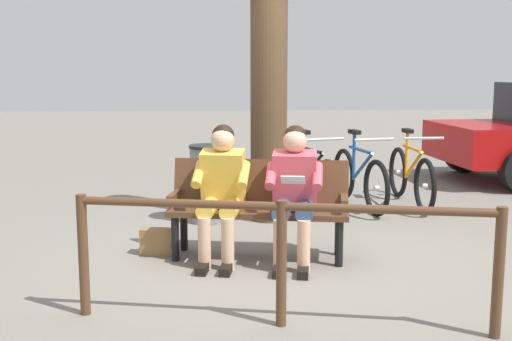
% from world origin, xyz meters
% --- Properties ---
extents(ground_plane, '(40.00, 40.00, 0.00)m').
position_xyz_m(ground_plane, '(0.00, 0.00, 0.00)').
color(ground_plane, slate).
extents(bench, '(1.66, 0.75, 0.87)m').
position_xyz_m(bench, '(0.18, -0.09, 0.51)').
color(bench, '#51331E').
rests_on(bench, ground).
extents(person_reading, '(0.54, 0.81, 1.20)m').
position_xyz_m(person_reading, '(-0.11, 0.13, 0.66)').
color(person_reading, '#D84C59').
rests_on(person_reading, ground).
extents(person_companion, '(0.54, 0.81, 1.20)m').
position_xyz_m(person_companion, '(0.52, 0.02, 0.66)').
color(person_companion, gold).
rests_on(person_companion, ground).
extents(handbag, '(0.32, 0.20, 0.24)m').
position_xyz_m(handbag, '(1.11, -0.17, 0.12)').
color(handbag, olive).
rests_on(handbag, ground).
extents(tree_trunk, '(0.41, 0.41, 3.27)m').
position_xyz_m(tree_trunk, '(-0.03, -1.48, 1.64)').
color(tree_trunk, '#4C3823').
rests_on(tree_trunk, ground).
extents(litter_bin, '(0.41, 0.41, 0.86)m').
position_xyz_m(litter_bin, '(0.65, -1.41, 0.43)').
color(litter_bin, slate).
rests_on(litter_bin, ground).
extents(bicycle_red, '(0.48, 1.68, 0.94)m').
position_xyz_m(bicycle_red, '(-1.86, -2.15, 0.36)').
color(bicycle_red, black).
rests_on(bicycle_red, ground).
extents(bicycle_black, '(0.49, 1.66, 0.94)m').
position_xyz_m(bicycle_black, '(-1.19, -2.06, 0.36)').
color(bicycle_black, black).
rests_on(bicycle_black, ground).
extents(bicycle_orange, '(0.62, 1.63, 0.94)m').
position_xyz_m(bicycle_orange, '(-0.58, -2.11, 0.36)').
color(bicycle_orange, black).
rests_on(bicycle_orange, ground).
extents(railing_fence, '(2.74, 0.63, 0.85)m').
position_xyz_m(railing_fence, '(0.14, 1.53, 0.58)').
color(railing_fence, '#51331E').
rests_on(railing_fence, ground).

